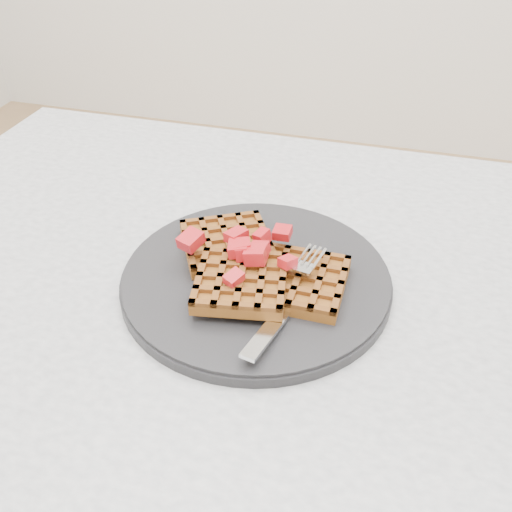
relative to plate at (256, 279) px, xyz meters
The scene contains 5 objects.
table 0.15m from the plate, ahead, with size 1.20×0.80×0.75m.
plate is the anchor object (origin of this frame).
waffles 0.02m from the plate, 87.49° to the right, with size 0.21×0.20×0.03m.
strawberry_pile 0.05m from the plate, 90.00° to the left, with size 0.15×0.15×0.02m, color maroon, non-canonical shape.
fork 0.07m from the plate, 40.71° to the right, with size 0.02×0.18×0.02m, color silver, non-canonical shape.
Camera 1 is at (0.05, -0.46, 1.16)m, focal length 40.00 mm.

